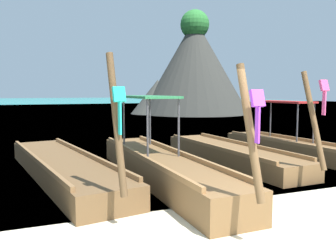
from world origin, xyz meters
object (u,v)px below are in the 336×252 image
(longtail_boat_pink_ribbon, at_px, (231,154))
(karst_rock, at_px, (192,68))
(longtail_boat_red_ribbon, at_px, (301,148))
(longtail_boat_violet_ribbon, at_px, (161,166))
(longtail_boat_turquoise_ribbon, at_px, (63,167))

(longtail_boat_pink_ribbon, relative_size, karst_rock, 0.58)
(longtail_boat_red_ribbon, height_order, karst_rock, karst_rock)
(longtail_boat_violet_ribbon, height_order, karst_rock, karst_rock)
(longtail_boat_violet_ribbon, distance_m, karst_rock, 26.82)
(longtail_boat_pink_ribbon, relative_size, longtail_boat_red_ribbon, 0.90)
(longtail_boat_turquoise_ribbon, xyz_separation_m, longtail_boat_violet_ribbon, (2.17, -1.23, 0.10))
(longtail_boat_turquoise_ribbon, relative_size, karst_rock, 0.64)
(longtail_boat_red_ribbon, relative_size, karst_rock, 0.65)
(karst_rock, bearing_deg, longtail_boat_pink_ribbon, -112.56)
(longtail_boat_violet_ribbon, xyz_separation_m, longtail_boat_red_ribbon, (5.33, 1.15, -0.06))
(longtail_boat_turquoise_ribbon, bearing_deg, longtail_boat_red_ribbon, -0.66)
(longtail_boat_pink_ribbon, height_order, longtail_boat_red_ribbon, longtail_boat_pink_ribbon)
(longtail_boat_turquoise_ribbon, xyz_separation_m, longtail_boat_red_ribbon, (7.50, -0.09, 0.05))
(longtail_boat_turquoise_ribbon, distance_m, karst_rock, 26.84)
(longtail_boat_red_ribbon, distance_m, karst_rock, 23.81)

